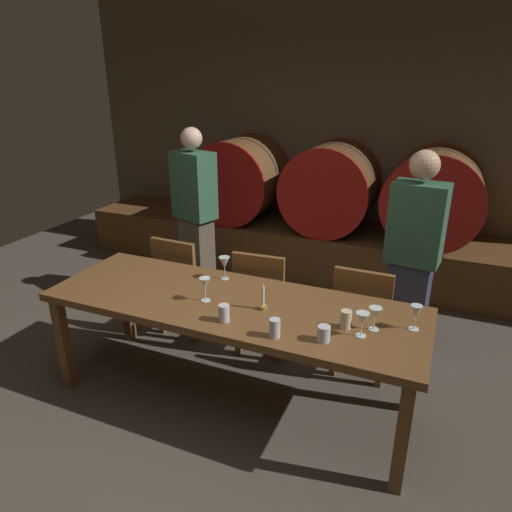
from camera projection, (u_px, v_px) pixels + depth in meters
name	position (u px, v px, depth m)	size (l,w,h in m)	color
ground_plane	(219.00, 418.00, 3.02)	(8.20, 8.20, 0.00)	#4C443A
back_wall	(344.00, 132.00, 5.18)	(6.31, 0.24, 2.99)	brown
barrel_shelf	(325.00, 250.00, 5.17)	(5.68, 0.90, 0.52)	brown
wine_barrel_left	(241.00, 179.00, 5.28)	(0.93, 0.85, 0.93)	brown
wine_barrel_center	(331.00, 187.00, 4.89)	(0.93, 0.85, 0.93)	#513319
wine_barrel_right	(434.00, 197.00, 4.52)	(0.93, 0.85, 0.93)	brown
dining_table	(232.00, 311.00, 2.97)	(2.44, 0.82, 0.75)	brown
chair_left	(182.00, 281.00, 3.86)	(0.42, 0.42, 0.88)	brown
chair_center	(262.00, 297.00, 3.58)	(0.43, 0.43, 0.88)	brown
chair_right	(363.00, 316.00, 3.31)	(0.40, 0.40, 0.88)	brown
guest_left	(195.00, 217.00, 4.31)	(0.43, 0.34, 1.67)	brown
guest_right	(412.00, 258.00, 3.41)	(0.41, 0.29, 1.63)	#33384C
candle_center	(263.00, 302.00, 2.82)	(0.05, 0.05, 0.18)	olive
wine_glass_far_left	(224.00, 263.00, 3.21)	(0.08, 0.08, 0.17)	silver
wine_glass_left	(205.00, 284.00, 2.90)	(0.07, 0.07, 0.16)	silver
wine_glass_center	(362.00, 319.00, 2.51)	(0.08, 0.08, 0.14)	silver
wine_glass_right	(375.00, 314.00, 2.58)	(0.08, 0.08, 0.14)	silver
wine_glass_far_right	(416.00, 313.00, 2.58)	(0.06, 0.06, 0.15)	silver
cup_far_left	(224.00, 313.00, 2.68)	(0.06, 0.06, 0.10)	silver
cup_center_left	(275.00, 328.00, 2.52)	(0.06, 0.06, 0.11)	silver
cup_center_right	(324.00, 334.00, 2.49)	(0.07, 0.07, 0.09)	silver
cup_far_right	(346.00, 319.00, 2.61)	(0.06, 0.06, 0.11)	beige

